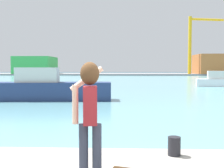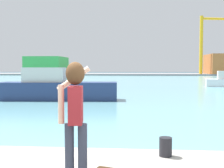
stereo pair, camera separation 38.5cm
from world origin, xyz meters
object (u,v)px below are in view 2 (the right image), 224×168
Objects in this scene: person_photographer at (75,107)px; warehouse_left at (47,65)px; boat_moored at (56,88)px; harbor_bollard at (166,147)px; port_crane at (205,39)px.

person_photographer is 0.13× the size of warehouse_left.
boat_moored is 76.48m from warehouse_left.
boat_moored is (-6.19, 14.52, 0.03)m from harbor_bollard.
port_crane is at bearing -21.46° from person_photographer.
person_photographer is 2.07m from harbor_bollard.
person_photographer is at bearing -104.52° from port_crane.
port_crane is at bearing 64.95° from boat_moored.
port_crane reaches higher than warehouse_left.
person_photographer is at bearing -77.14° from boat_moored.
warehouse_left reaches higher than boat_moored.
warehouse_left is 51.13m from port_crane.
harbor_bollard is 92.21m from warehouse_left.
person_photographer is 0.21× the size of boat_moored.
warehouse_left is (-28.47, 88.35, 1.49)m from person_photographer.
warehouse_left reaches higher than harbor_bollard.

